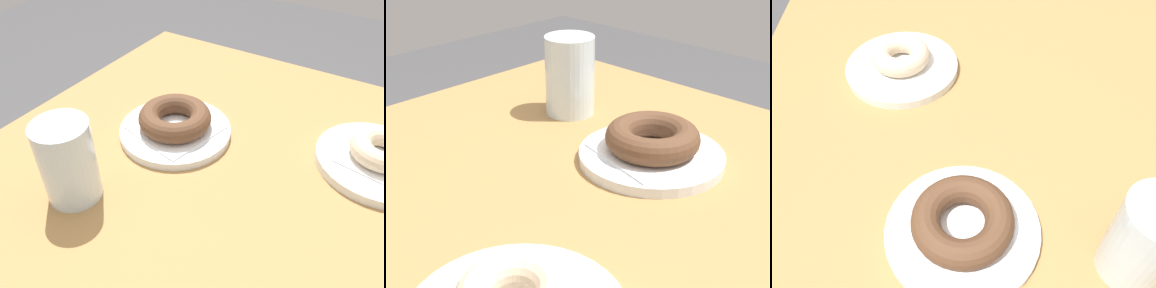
# 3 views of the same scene
# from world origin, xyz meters

# --- Properties ---
(table) EXTENTS (0.94, 0.81, 0.76)m
(table) POSITION_xyz_m (0.00, 0.00, 0.66)
(table) COLOR #A47944
(table) RESTS_ON ground_plane
(plate_chocolate_ring) EXTENTS (0.20, 0.20, 0.01)m
(plate_chocolate_ring) POSITION_xyz_m (-0.19, 0.04, 0.77)
(plate_chocolate_ring) COLOR white
(plate_chocolate_ring) RESTS_ON table
(napkin_chocolate_ring) EXTENTS (0.16, 0.16, 0.00)m
(napkin_chocolate_ring) POSITION_xyz_m (-0.19, 0.04, 0.77)
(napkin_chocolate_ring) COLOR white
(napkin_chocolate_ring) RESTS_ON plate_chocolate_ring
(donut_chocolate_ring) EXTENTS (0.13, 0.13, 0.04)m
(donut_chocolate_ring) POSITION_xyz_m (-0.19, 0.04, 0.79)
(donut_chocolate_ring) COLOR brown
(donut_chocolate_ring) RESTS_ON napkin_chocolate_ring
(plate_sugar_ring) EXTENTS (0.20, 0.20, 0.02)m
(plate_sugar_ring) POSITION_xyz_m (0.14, 0.14, 0.77)
(plate_sugar_ring) COLOR white
(plate_sugar_ring) RESTS_ON table
(napkin_sugar_ring) EXTENTS (0.13, 0.13, 0.00)m
(napkin_sugar_ring) POSITION_xyz_m (0.14, 0.14, 0.78)
(napkin_sugar_ring) COLOR white
(napkin_sugar_ring) RESTS_ON plate_sugar_ring
(donut_sugar_ring) EXTENTS (0.10, 0.10, 0.03)m
(donut_sugar_ring) POSITION_xyz_m (0.14, 0.14, 0.79)
(donut_sugar_ring) COLOR beige
(donut_sugar_ring) RESTS_ON napkin_sugar_ring
(water_glass) EXTENTS (0.08, 0.08, 0.13)m
(water_glass) POSITION_xyz_m (-0.23, -0.17, 0.82)
(water_glass) COLOR silver
(water_glass) RESTS_ON table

